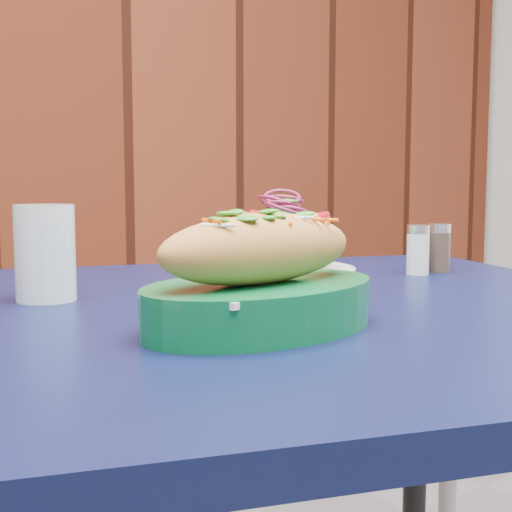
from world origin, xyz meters
TOP-DOWN VIEW (x-y plane):
  - cafe_table at (0.37, 1.62)m, footprint 1.01×1.01m
  - banh_mi_basket at (0.25, 1.54)m, footprint 0.26×0.19m
  - salad_plate at (0.47, 1.81)m, footprint 0.21×0.21m
  - water_glass at (0.14, 1.80)m, footprint 0.07×0.07m
  - salt_shaker at (0.64, 1.71)m, footprint 0.03×0.03m
  - pepper_shaker at (0.69, 1.71)m, footprint 0.03×0.03m

SIDE VIEW (x-z plane):
  - cafe_table at x=0.37m, z-range 0.29..1.04m
  - salt_shaker at x=0.64m, z-range 0.75..0.82m
  - pepper_shaker at x=0.69m, z-range 0.75..0.82m
  - salad_plate at x=0.47m, z-range 0.73..0.85m
  - banh_mi_basket at x=0.25m, z-range 0.74..0.85m
  - water_glass at x=0.14m, z-range 0.75..0.86m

